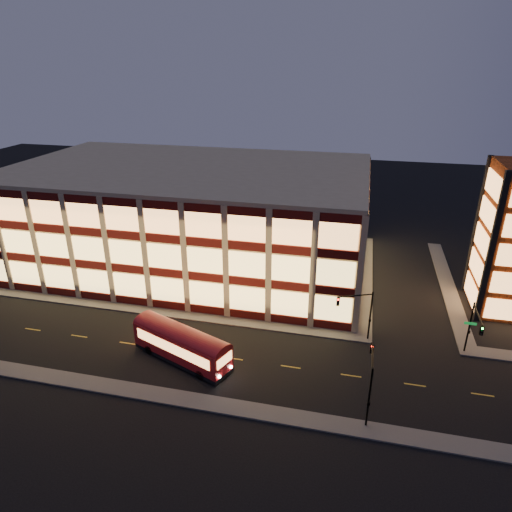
# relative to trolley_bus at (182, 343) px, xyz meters

# --- Properties ---
(ground) EXTENTS (200.00, 200.00, 0.00)m
(ground) POSITION_rel_trolley_bus_xyz_m (-4.94, 7.39, -2.09)
(ground) COLOR black
(ground) RESTS_ON ground
(sidewalk_office_south) EXTENTS (54.00, 2.00, 0.15)m
(sidewalk_office_south) POSITION_rel_trolley_bus_xyz_m (-7.94, 8.39, -2.02)
(sidewalk_office_south) COLOR #514F4C
(sidewalk_office_south) RESTS_ON ground
(sidewalk_office_east) EXTENTS (2.00, 30.00, 0.15)m
(sidewalk_office_east) POSITION_rel_trolley_bus_xyz_m (18.06, 24.39, -2.02)
(sidewalk_office_east) COLOR #514F4C
(sidewalk_office_east) RESTS_ON ground
(sidewalk_tower_west) EXTENTS (2.00, 30.00, 0.15)m
(sidewalk_tower_west) POSITION_rel_trolley_bus_xyz_m (29.06, 24.39, -2.02)
(sidewalk_tower_west) COLOR #514F4C
(sidewalk_tower_west) RESTS_ON ground
(sidewalk_near) EXTENTS (100.00, 2.00, 0.15)m
(sidewalk_near) POSITION_rel_trolley_bus_xyz_m (-4.94, -5.61, -2.02)
(sidewalk_near) COLOR #514F4C
(sidewalk_near) RESTS_ON ground
(office_building) EXTENTS (50.45, 30.45, 14.50)m
(office_building) POSITION_rel_trolley_bus_xyz_m (-7.86, 24.30, 5.15)
(office_building) COLOR tan
(office_building) RESTS_ON ground
(traffic_signal_far) EXTENTS (3.79, 1.87, 6.00)m
(traffic_signal_far) POSITION_rel_trolley_bus_xyz_m (17.27, 7.63, 2.02)
(traffic_signal_far) COLOR black
(traffic_signal_far) RESTS_ON ground
(traffic_signal_right) EXTENTS (1.20, 4.37, 6.00)m
(traffic_signal_right) POSITION_rel_trolley_bus_xyz_m (28.56, 6.77, 2.01)
(traffic_signal_right) COLOR black
(traffic_signal_right) RESTS_ON ground
(traffic_signal_near) EXTENTS (0.32, 4.45, 6.00)m
(traffic_signal_near) POSITION_rel_trolley_bus_xyz_m (18.56, -3.64, 2.03)
(traffic_signal_near) COLOR black
(traffic_signal_near) RESTS_ON ground
(trolley_bus) EXTENTS (11.40, 6.73, 3.78)m
(trolley_bus) POSITION_rel_trolley_bus_xyz_m (0.00, 0.00, 0.00)
(trolley_bus) COLOR #94080E
(trolley_bus) RESTS_ON ground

